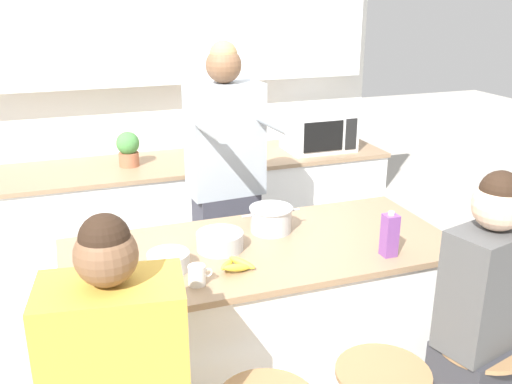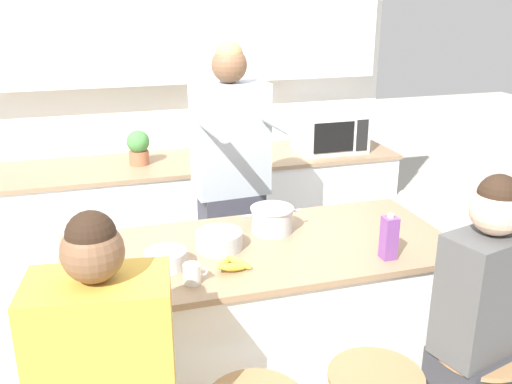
{
  "view_description": "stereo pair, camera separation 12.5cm",
  "coord_description": "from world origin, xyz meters",
  "px_view_note": "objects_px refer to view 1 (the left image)",
  "views": [
    {
      "loc": [
        -0.86,
        -2.34,
        2.1
      ],
      "look_at": [
        0.0,
        0.08,
        1.19
      ],
      "focal_mm": 40.0,
      "sensor_mm": 36.0,
      "label": 1
    },
    {
      "loc": [
        -0.75,
        -2.38,
        2.1
      ],
      "look_at": [
        0.0,
        0.08,
        1.19
      ],
      "focal_mm": 40.0,
      "sensor_mm": 36.0,
      "label": 2
    }
  ],
  "objects_px": {
    "kitchen_island": "(262,329)",
    "microwave": "(319,131)",
    "person_cooking": "(227,199)",
    "cooking_pot": "(271,219)",
    "person_seated_near": "(478,343)",
    "juice_carton": "(390,235)",
    "coffee_cup_near": "(197,275)",
    "potted_plant": "(128,148)",
    "banana_bunch": "(235,265)",
    "fruit_bowl": "(169,261)"
  },
  "relations": [
    {
      "from": "banana_bunch",
      "to": "juice_carton",
      "type": "distance_m",
      "value": 0.73
    },
    {
      "from": "kitchen_island",
      "to": "microwave",
      "type": "xyz_separation_m",
      "value": [
        1.04,
        1.56,
        0.6
      ]
    },
    {
      "from": "person_cooking",
      "to": "coffee_cup_near",
      "type": "bearing_deg",
      "value": -117.28
    },
    {
      "from": "person_cooking",
      "to": "cooking_pot",
      "type": "bearing_deg",
      "value": -87.78
    },
    {
      "from": "person_seated_near",
      "to": "potted_plant",
      "type": "bearing_deg",
      "value": 101.56
    },
    {
      "from": "juice_carton",
      "to": "coffee_cup_near",
      "type": "bearing_deg",
      "value": 178.44
    },
    {
      "from": "cooking_pot",
      "to": "coffee_cup_near",
      "type": "bearing_deg",
      "value": -139.31
    },
    {
      "from": "potted_plant",
      "to": "person_cooking",
      "type": "bearing_deg",
      "value": -62.33
    },
    {
      "from": "person_seated_near",
      "to": "microwave",
      "type": "distance_m",
      "value": 2.32
    },
    {
      "from": "person_seated_near",
      "to": "juice_carton",
      "type": "relative_size",
      "value": 6.65
    },
    {
      "from": "cooking_pot",
      "to": "banana_bunch",
      "type": "bearing_deg",
      "value": -130.37
    },
    {
      "from": "person_cooking",
      "to": "person_seated_near",
      "type": "height_order",
      "value": "person_cooking"
    },
    {
      "from": "kitchen_island",
      "to": "cooking_pot",
      "type": "bearing_deg",
      "value": 55.98
    },
    {
      "from": "fruit_bowl",
      "to": "cooking_pot",
      "type": "bearing_deg",
      "value": 23.02
    },
    {
      "from": "fruit_bowl",
      "to": "microwave",
      "type": "relative_size",
      "value": 0.36
    },
    {
      "from": "cooking_pot",
      "to": "microwave",
      "type": "relative_size",
      "value": 0.6
    },
    {
      "from": "person_cooking",
      "to": "person_seated_near",
      "type": "xyz_separation_m",
      "value": [
        0.69,
        -1.44,
        -0.24
      ]
    },
    {
      "from": "kitchen_island",
      "to": "microwave",
      "type": "height_order",
      "value": "microwave"
    },
    {
      "from": "coffee_cup_near",
      "to": "microwave",
      "type": "distance_m",
      "value": 2.32
    },
    {
      "from": "person_cooking",
      "to": "juice_carton",
      "type": "bearing_deg",
      "value": -69.19
    },
    {
      "from": "kitchen_island",
      "to": "microwave",
      "type": "distance_m",
      "value": 1.97
    },
    {
      "from": "person_seated_near",
      "to": "microwave",
      "type": "relative_size",
      "value": 2.82
    },
    {
      "from": "kitchen_island",
      "to": "microwave",
      "type": "bearing_deg",
      "value": 56.27
    },
    {
      "from": "juice_carton",
      "to": "person_seated_near",
      "type": "bearing_deg",
      "value": -62.8
    },
    {
      "from": "cooking_pot",
      "to": "juice_carton",
      "type": "distance_m",
      "value": 0.61
    },
    {
      "from": "person_seated_near",
      "to": "fruit_bowl",
      "type": "bearing_deg",
      "value": 138.13
    },
    {
      "from": "kitchen_island",
      "to": "potted_plant",
      "type": "distance_m",
      "value": 1.76
    },
    {
      "from": "person_cooking",
      "to": "microwave",
      "type": "height_order",
      "value": "person_cooking"
    },
    {
      "from": "person_cooking",
      "to": "cooking_pot",
      "type": "distance_m",
      "value": 0.59
    },
    {
      "from": "kitchen_island",
      "to": "potted_plant",
      "type": "height_order",
      "value": "potted_plant"
    },
    {
      "from": "coffee_cup_near",
      "to": "juice_carton",
      "type": "relative_size",
      "value": 0.48
    },
    {
      "from": "coffee_cup_near",
      "to": "microwave",
      "type": "xyz_separation_m",
      "value": [
        1.43,
        1.82,
        0.09
      ]
    },
    {
      "from": "person_seated_near",
      "to": "potted_plant",
      "type": "height_order",
      "value": "person_seated_near"
    },
    {
      "from": "person_cooking",
      "to": "potted_plant",
      "type": "bearing_deg",
      "value": 113.6
    },
    {
      "from": "kitchen_island",
      "to": "coffee_cup_near",
      "type": "height_order",
      "value": "coffee_cup_near"
    },
    {
      "from": "kitchen_island",
      "to": "coffee_cup_near",
      "type": "distance_m",
      "value": 0.69
    },
    {
      "from": "person_seated_near",
      "to": "juice_carton",
      "type": "bearing_deg",
      "value": 102.41
    },
    {
      "from": "juice_carton",
      "to": "potted_plant",
      "type": "relative_size",
      "value": 0.88
    },
    {
      "from": "person_seated_near",
      "to": "juice_carton",
      "type": "distance_m",
      "value": 0.59
    },
    {
      "from": "banana_bunch",
      "to": "juice_carton",
      "type": "relative_size",
      "value": 0.83
    },
    {
      "from": "juice_carton",
      "to": "microwave",
      "type": "height_order",
      "value": "microwave"
    },
    {
      "from": "microwave",
      "to": "banana_bunch",
      "type": "bearing_deg",
      "value": -125.15
    },
    {
      "from": "banana_bunch",
      "to": "cooking_pot",
      "type": "bearing_deg",
      "value": 49.63
    },
    {
      "from": "coffee_cup_near",
      "to": "juice_carton",
      "type": "bearing_deg",
      "value": -1.56
    },
    {
      "from": "fruit_bowl",
      "to": "microwave",
      "type": "distance_m",
      "value": 2.24
    },
    {
      "from": "cooking_pot",
      "to": "potted_plant",
      "type": "bearing_deg",
      "value": 109.76
    },
    {
      "from": "kitchen_island",
      "to": "banana_bunch",
      "type": "bearing_deg",
      "value": -134.79
    },
    {
      "from": "coffee_cup_near",
      "to": "person_seated_near",
      "type": "bearing_deg",
      "value": -21.32
    },
    {
      "from": "person_seated_near",
      "to": "potted_plant",
      "type": "distance_m",
      "value": 2.6
    },
    {
      "from": "person_seated_near",
      "to": "microwave",
      "type": "height_order",
      "value": "person_seated_near"
    }
  ]
}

